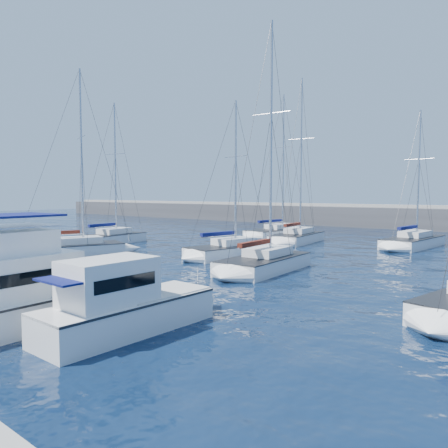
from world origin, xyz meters
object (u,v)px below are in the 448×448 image
Objects in this scene: motor_yacht_stbd_outer at (122,308)px; sailboat_mid_b at (74,249)px; sailboat_back_c at (413,242)px; sailboat_mid_c at (229,251)px; sailboat_back_a at (278,233)px; sailboat_mid_a at (111,238)px; sailboat_mid_d at (265,263)px; motor_yacht_stbd_inner at (31,294)px; sailboat_back_b at (297,237)px.

motor_yacht_stbd_outer is 0.44× the size of sailboat_mid_b.
motor_yacht_stbd_outer is 33.37m from sailboat_back_c.
sailboat_back_a is at bearing 119.38° from sailboat_mid_c.
sailboat_mid_c is (10.29, 7.38, -0.02)m from sailboat_mid_b.
motor_yacht_stbd_outer is 19.43m from sailboat_mid_c.
sailboat_mid_c is (-8.90, 17.26, -0.43)m from motor_yacht_stbd_outer.
sailboat_back_c reaches higher than sailboat_mid_c.
sailboat_mid_a is at bearing -169.73° from sailboat_mid_c.
sailboat_mid_d is 0.99× the size of sailboat_back_a.
sailboat_mid_c is at bearing 145.18° from sailboat_mid_d.
sailboat_back_a is (9.73, 16.16, 0.01)m from sailboat_mid_a.
sailboat_mid_b is at bearing 140.60° from motor_yacht_stbd_inner.
sailboat_mid_b is at bearing -170.15° from sailboat_mid_d.
motor_yacht_stbd_inner is at bearing -86.29° from sailboat_back_b.
motor_yacht_stbd_inner is 27.66m from sailboat_mid_a.
motor_yacht_stbd_inner reaches higher than motor_yacht_stbd_outer.
sailboat_back_a is (4.64, 23.49, 0.01)m from sailboat_mid_b.
sailboat_back_b is 1.30× the size of sailboat_back_c.
motor_yacht_stbd_inner is 15.39m from sailboat_mid_d.
sailboat_mid_c is 12.67m from sailboat_back_b.
sailboat_back_a is at bearing 113.67° from motor_yacht_stbd_outer.
motor_yacht_stbd_inner is 19.07m from sailboat_mid_b.
sailboat_mid_a is 19.10m from sailboat_back_b.
sailboat_mid_b is at bearing 152.87° from motor_yacht_stbd_outer.
motor_yacht_stbd_inner is 31.92m from sailboat_back_b.
sailboat_back_a is (-14.54, 33.37, -0.40)m from motor_yacht_stbd_outer.
motor_yacht_stbd_inner is at bearing -159.53° from motor_yacht_stbd_outer.
sailboat_back_a is at bearing 135.21° from sailboat_back_b.
sailboat_back_c is at bearing 89.27° from motor_yacht_stbd_outer.
motor_yacht_stbd_outer is 21.59m from sailboat_mid_b.
motor_yacht_stbd_outer is at bearing -42.21° from sailboat_mid_a.
sailboat_back_b is at bearing 108.54° from sailboat_mid_d.
sailboat_mid_c is at bearing 55.40° from sailboat_mid_b.
sailboat_mid_a reaches higher than sailboat_back_c.
sailboat_back_a reaches higher than sailboat_mid_d.
sailboat_mid_c is at bearing 117.39° from motor_yacht_stbd_outer.
motor_yacht_stbd_inner is 0.54× the size of sailboat_back_b.
sailboat_mid_d is at bearing 84.72° from motor_yacht_stbd_inner.
motor_yacht_stbd_outer is at bearing -7.51° from sailboat_mid_b.
motor_yacht_stbd_inner is 0.55× the size of sailboat_back_a.
sailboat_mid_c is 18.64m from sailboat_back_c.
sailboat_mid_a is at bearing -114.12° from sailboat_back_a.
sailboat_mid_c is (-5.05, 18.69, -0.62)m from motor_yacht_stbd_inner.
sailboat_back_b is at bearing 98.10° from motor_yacht_stbd_inner.
sailboat_mid_a is (-24.27, 17.21, -0.41)m from motor_yacht_stbd_outer.
sailboat_mid_d is 22.48m from sailboat_back_a.
sailboat_mid_d reaches higher than sailboat_back_c.
sailboat_back_a is at bearing 98.56° from sailboat_mid_b.
sailboat_back_b reaches higher than sailboat_mid_d.
motor_yacht_stbd_inner is at bearing -16.65° from sailboat_mid_b.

